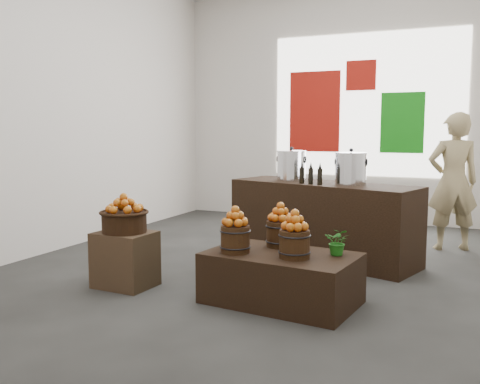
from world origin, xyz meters
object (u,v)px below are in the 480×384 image
at_px(display_table, 281,278).
at_px(crate, 125,259).
at_px(counter, 323,221).
at_px(wicker_basket, 124,222).
at_px(stock_pot_left, 291,166).
at_px(stock_pot_center, 351,170).
at_px(shopper, 453,182).

bearing_deg(display_table, crate, -168.09).
bearing_deg(crate, counter, 51.55).
bearing_deg(wicker_basket, display_table, 5.28).
bearing_deg(stock_pot_left, display_table, -74.06).
bearing_deg(counter, wicker_basket, -111.90).
xyz_separation_m(counter, stock_pot_center, (0.35, -0.10, 0.65)).
xyz_separation_m(crate, shopper, (2.96, 3.14, 0.63)).
bearing_deg(shopper, stock_pot_center, 29.51).
height_order(display_table, stock_pot_left, stock_pot_left).
bearing_deg(stock_pot_center, counter, 163.45).
bearing_deg(wicker_basket, stock_pot_left, 62.43).
height_order(wicker_basket, shopper, shopper).
bearing_deg(stock_pot_left, stock_pot_center, -16.55).
xyz_separation_m(counter, shopper, (1.42, 1.22, 0.43)).
height_order(wicker_basket, stock_pot_center, stock_pot_center).
xyz_separation_m(wicker_basket, display_table, (1.62, 0.15, -0.43)).
distance_m(display_table, stock_pot_left, 2.18).
height_order(crate, shopper, shopper).
relative_size(display_table, stock_pot_left, 3.76).
relative_size(display_table, stock_pot_center, 3.76).
distance_m(wicker_basket, stock_pot_left, 2.37).
height_order(stock_pot_left, stock_pot_center, same).
height_order(display_table, stock_pot_center, stock_pot_center).
height_order(stock_pot_left, shopper, shopper).
height_order(counter, shopper, shopper).
distance_m(stock_pot_left, stock_pot_center, 0.84).
height_order(crate, counter, counter).
xyz_separation_m(display_table, stock_pot_center, (0.26, 1.67, 0.89)).
distance_m(crate, counter, 2.47).
distance_m(wicker_basket, shopper, 4.32).
distance_m(wicker_basket, stock_pot_center, 2.66).
bearing_deg(crate, stock_pot_left, 62.43).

